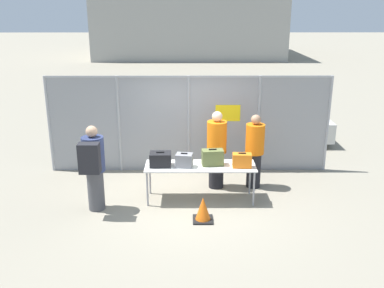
% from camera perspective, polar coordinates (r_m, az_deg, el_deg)
% --- Properties ---
extents(ground_plane, '(120.00, 120.00, 0.00)m').
position_cam_1_polar(ground_plane, '(9.13, -0.44, -7.62)').
color(ground_plane, gray).
extents(fence_section, '(6.86, 0.07, 2.38)m').
position_cam_1_polar(fence_section, '(10.41, -0.40, 2.89)').
color(fence_section, '#9EA0A5').
rests_on(fence_section, ground_plane).
extents(inspection_table, '(2.30, 0.72, 0.77)m').
position_cam_1_polar(inspection_table, '(8.93, 1.12, -3.19)').
color(inspection_table, silver).
rests_on(inspection_table, ground_plane).
extents(suitcase_black, '(0.44, 0.34, 0.31)m').
position_cam_1_polar(suitcase_black, '(8.87, -4.23, -2.04)').
color(suitcase_black, black).
rests_on(suitcase_black, inspection_table).
extents(suitcase_grey, '(0.37, 0.30, 0.30)m').
position_cam_1_polar(suitcase_grey, '(8.79, -1.05, -2.19)').
color(suitcase_grey, slate).
rests_on(suitcase_grey, inspection_table).
extents(suitcase_olive, '(0.46, 0.28, 0.36)m').
position_cam_1_polar(suitcase_olive, '(8.89, 2.76, -1.80)').
color(suitcase_olive, '#566033').
rests_on(suitcase_olive, inspection_table).
extents(suitcase_orange, '(0.40, 0.23, 0.31)m').
position_cam_1_polar(suitcase_orange, '(8.82, 6.68, -2.19)').
color(suitcase_orange, orange).
rests_on(suitcase_orange, inspection_table).
extents(traveler_hooded, '(0.43, 0.67, 1.75)m').
position_cam_1_polar(traveler_hooded, '(8.59, -13.02, -2.81)').
color(traveler_hooded, '#4C4C51').
rests_on(traveler_hooded, ground_plane).
extents(security_worker_near, '(0.44, 0.44, 1.77)m').
position_cam_1_polar(security_worker_near, '(9.50, 3.30, -0.65)').
color(security_worker_near, black).
rests_on(security_worker_near, ground_plane).
extents(security_worker_far, '(0.42, 0.42, 1.69)m').
position_cam_1_polar(security_worker_far, '(9.63, 8.34, -0.84)').
color(security_worker_far, black).
rests_on(security_worker_far, ground_plane).
extents(utility_trailer, '(3.79, 2.20, 0.73)m').
position_cam_1_polar(utility_trailer, '(13.10, 11.48, 2.02)').
color(utility_trailer, silver).
rests_on(utility_trailer, ground_plane).
extents(distant_hangar, '(14.37, 10.29, 5.55)m').
position_cam_1_polar(distant_hangar, '(36.60, -0.35, 16.13)').
color(distant_hangar, '#999993').
rests_on(distant_hangar, ground_plane).
extents(traffic_cone, '(0.39, 0.39, 0.48)m').
position_cam_1_polar(traffic_cone, '(8.27, 1.47, -8.76)').
color(traffic_cone, black).
rests_on(traffic_cone, ground_plane).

